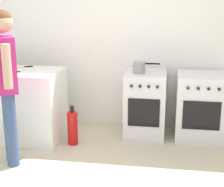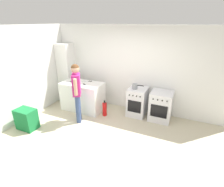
# 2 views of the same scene
# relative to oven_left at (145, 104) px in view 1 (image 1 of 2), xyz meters

# --- Properties ---
(back_wall) EXTENTS (6.00, 0.10, 2.60)m
(back_wall) POSITION_rel_oven_left_xyz_m (-0.35, 0.37, 0.87)
(back_wall) COLOR white
(back_wall) RESTS_ON ground
(counter_unit) EXTENTS (1.30, 0.70, 0.90)m
(counter_unit) POSITION_rel_oven_left_xyz_m (-1.70, -0.38, 0.02)
(counter_unit) COLOR white
(counter_unit) RESTS_ON ground
(oven_left) EXTENTS (0.53, 0.62, 0.85)m
(oven_left) POSITION_rel_oven_left_xyz_m (0.00, 0.00, 0.00)
(oven_left) COLOR silver
(oven_left) RESTS_ON ground
(oven_right) EXTENTS (0.60, 0.62, 0.85)m
(oven_right) POSITION_rel_oven_left_xyz_m (0.70, 0.00, 0.00)
(oven_right) COLOR silver
(oven_right) RESTS_ON ground
(pot) EXTENTS (0.34, 0.16, 0.15)m
(pot) POSITION_rel_oven_left_xyz_m (-0.08, -0.06, 0.50)
(pot) COLOR gray
(pot) RESTS_ON oven_left
(knife_bread) EXTENTS (0.32, 0.20, 0.01)m
(knife_bread) POSITION_rel_oven_left_xyz_m (-1.64, -0.19, 0.48)
(knife_bread) COLOR silver
(knife_bread) RESTS_ON counter_unit
(knife_carving) EXTENTS (0.31, 0.16, 0.01)m
(knife_carving) POSITION_rel_oven_left_xyz_m (-1.47, -0.50, 0.48)
(knife_carving) COLOR silver
(knife_carving) RESTS_ON counter_unit
(person) EXTENTS (0.34, 0.51, 1.67)m
(person) POSITION_rel_oven_left_xyz_m (-1.40, -1.07, 0.58)
(person) COLOR #384C7A
(person) RESTS_ON ground
(fire_extinguisher) EXTENTS (0.13, 0.13, 0.50)m
(fire_extinguisher) POSITION_rel_oven_left_xyz_m (-0.87, -0.48, -0.21)
(fire_extinguisher) COLOR red
(fire_extinguisher) RESTS_ON ground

